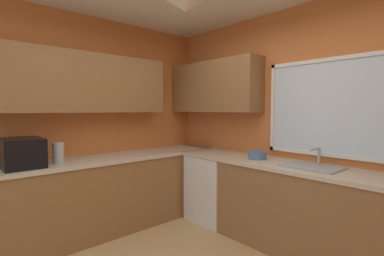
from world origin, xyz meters
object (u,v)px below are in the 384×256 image
(bowl, at_px, (257,155))
(microwave, at_px, (22,153))
(dishwasher, at_px, (215,188))
(sink_assembly, at_px, (312,166))
(kettle, at_px, (58,153))

(bowl, bearing_deg, microwave, -121.25)
(dishwasher, distance_m, sink_assembly, 1.38)
(microwave, relative_size, bowl, 2.29)
(dishwasher, xyz_separation_m, kettle, (-0.64, -1.78, 0.59))
(kettle, relative_size, bowl, 1.06)
(kettle, height_order, bowl, kettle)
(microwave, height_order, kettle, microwave)
(microwave, xyz_separation_m, bowl, (1.30, 2.15, -0.10))
(microwave, xyz_separation_m, kettle, (0.02, 0.34, -0.03))
(dishwasher, distance_m, kettle, 1.98)
(kettle, bearing_deg, microwave, -93.38)
(kettle, relative_size, sink_assembly, 0.41)
(dishwasher, bearing_deg, bowl, 2.67)
(sink_assembly, bearing_deg, bowl, -179.37)
(kettle, bearing_deg, dishwasher, 70.23)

